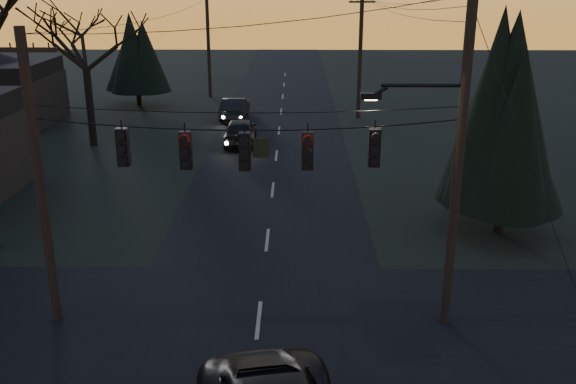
{
  "coord_description": "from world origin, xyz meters",
  "views": [
    {
      "loc": [
        1.08,
        -6.76,
        9.81
      ],
      "look_at": [
        0.87,
        10.12,
        4.0
      ],
      "focal_mm": 40.0,
      "sensor_mm": 36.0,
      "label": 1
    }
  ],
  "objects_px": {
    "utility_pole_right": "(444,321)",
    "utility_pole_far_r": "(358,118)",
    "utility_pole_far_l": "(210,97)",
    "sedan_oncoming_a": "(240,131)",
    "evergreen_right": "(511,114)",
    "utility_pole_left": "(58,319)",
    "sedan_oncoming_b": "(235,108)"
  },
  "relations": [
    {
      "from": "utility_pole_left",
      "to": "evergreen_right",
      "type": "height_order",
      "value": "evergreen_right"
    },
    {
      "from": "utility_pole_far_r",
      "to": "sedan_oncoming_a",
      "type": "distance_m",
      "value": 10.72
    },
    {
      "from": "utility_pole_far_l",
      "to": "sedan_oncoming_a",
      "type": "bearing_deg",
      "value": -76.22
    },
    {
      "from": "sedan_oncoming_b",
      "to": "utility_pole_left",
      "type": "bearing_deg",
      "value": 87.35
    },
    {
      "from": "evergreen_right",
      "to": "sedan_oncoming_a",
      "type": "distance_m",
      "value": 18.21
    },
    {
      "from": "evergreen_right",
      "to": "utility_pole_far_r",
      "type": "bearing_deg",
      "value": 99.84
    },
    {
      "from": "utility_pole_far_r",
      "to": "utility_pole_right",
      "type": "bearing_deg",
      "value": -90.0
    },
    {
      "from": "utility_pole_far_r",
      "to": "utility_pole_far_l",
      "type": "xyz_separation_m",
      "value": [
        -11.5,
        8.0,
        0.0
      ]
    },
    {
      "from": "utility_pole_left",
      "to": "utility_pole_far_l",
      "type": "height_order",
      "value": "utility_pole_left"
    },
    {
      "from": "evergreen_right",
      "to": "sedan_oncoming_a",
      "type": "relative_size",
      "value": 1.83
    },
    {
      "from": "utility_pole_left",
      "to": "sedan_oncoming_b",
      "type": "height_order",
      "value": "utility_pole_left"
    },
    {
      "from": "sedan_oncoming_a",
      "to": "sedan_oncoming_b",
      "type": "bearing_deg",
      "value": -83.57
    },
    {
      "from": "evergreen_right",
      "to": "sedan_oncoming_b",
      "type": "height_order",
      "value": "evergreen_right"
    },
    {
      "from": "utility_pole_right",
      "to": "utility_pole_far_r",
      "type": "bearing_deg",
      "value": 90.0
    },
    {
      "from": "sedan_oncoming_a",
      "to": "evergreen_right",
      "type": "bearing_deg",
      "value": 128.34
    },
    {
      "from": "utility_pole_left",
      "to": "sedan_oncoming_a",
      "type": "bearing_deg",
      "value": 79.63
    },
    {
      "from": "utility_pole_far_l",
      "to": "evergreen_right",
      "type": "relative_size",
      "value": 0.96
    },
    {
      "from": "utility_pole_right",
      "to": "evergreen_right",
      "type": "height_order",
      "value": "evergreen_right"
    },
    {
      "from": "utility_pole_far_r",
      "to": "evergreen_right",
      "type": "height_order",
      "value": "evergreen_right"
    },
    {
      "from": "utility_pole_far_l",
      "to": "evergreen_right",
      "type": "height_order",
      "value": "evergreen_right"
    },
    {
      "from": "utility_pole_right",
      "to": "sedan_oncoming_b",
      "type": "height_order",
      "value": "utility_pole_right"
    },
    {
      "from": "sedan_oncoming_a",
      "to": "sedan_oncoming_b",
      "type": "xyz_separation_m",
      "value": [
        -0.97,
        7.01,
        -0.04
      ]
    },
    {
      "from": "utility_pole_right",
      "to": "utility_pole_left",
      "type": "relative_size",
      "value": 1.18
    },
    {
      "from": "utility_pole_right",
      "to": "utility_pole_far_r",
      "type": "relative_size",
      "value": 1.18
    },
    {
      "from": "sedan_oncoming_b",
      "to": "utility_pole_far_l",
      "type": "bearing_deg",
      "value": -68.38
    },
    {
      "from": "utility_pole_left",
      "to": "utility_pole_far_l",
      "type": "xyz_separation_m",
      "value": [
        0.0,
        36.0,
        0.0
      ]
    },
    {
      "from": "utility_pole_right",
      "to": "utility_pole_far_l",
      "type": "height_order",
      "value": "utility_pole_right"
    },
    {
      "from": "utility_pole_right",
      "to": "sedan_oncoming_b",
      "type": "bearing_deg",
      "value": 107.48
    },
    {
      "from": "utility_pole_far_r",
      "to": "sedan_oncoming_a",
      "type": "xyz_separation_m",
      "value": [
        -7.73,
        -7.38,
        0.78
      ]
    },
    {
      "from": "sedan_oncoming_a",
      "to": "sedan_oncoming_b",
      "type": "height_order",
      "value": "sedan_oncoming_a"
    },
    {
      "from": "evergreen_right",
      "to": "sedan_oncoming_a",
      "type": "xyz_separation_m",
      "value": [
        -11.38,
        13.65,
        -3.99
      ]
    },
    {
      "from": "utility_pole_far_r",
      "to": "utility_pole_left",
      "type": "bearing_deg",
      "value": -112.33
    }
  ]
}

